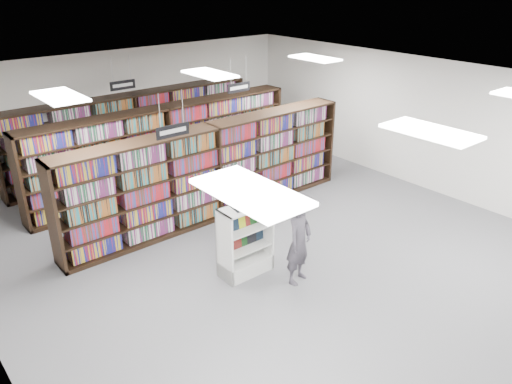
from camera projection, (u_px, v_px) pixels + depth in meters
floor at (274, 250)px, 9.84m from camera, size 12.00×12.00×0.00m
ceiling at (276, 89)px, 8.53m from camera, size 10.00×12.00×0.10m
wall_back at (127, 110)px, 13.41m from camera, size 10.00×0.10×3.20m
wall_right at (429, 126)px, 12.10m from camera, size 0.10×12.00×3.20m
bookshelf_row_near at (213, 172)px, 10.82m from camera, size 7.00×0.60×2.10m
bookshelf_row_mid at (166, 148)px, 12.23m from camera, size 7.00×0.60×2.10m
bookshelf_row_far at (134, 132)px, 13.42m from camera, size 7.00×0.60×2.10m
aisle_sign_left at (173, 130)px, 8.64m from camera, size 0.65×0.02×0.80m
aisle_sign_right at (239, 87)px, 11.79m from camera, size 0.65×0.02×0.80m
aisle_sign_center at (123, 84)px, 12.03m from camera, size 0.65×0.02×0.80m
troffer_front_left at (250, 192)px, 4.70m from camera, size 0.60×1.20×0.04m
troffer_front_center at (431, 131)px, 6.44m from camera, size 0.60×1.20×0.04m
troffer_back_left at (60, 96)px, 8.21m from camera, size 0.60×1.20×0.04m
troffer_back_center at (210, 74)px, 9.96m from camera, size 0.60×1.20×0.04m
troffer_back_right at (315, 58)px, 11.70m from camera, size 0.60×1.20×0.04m
endcap_display at (244, 249)px, 8.98m from camera, size 0.96×0.49×1.34m
open_book at (249, 203)px, 8.63m from camera, size 0.70×0.48×0.13m
shopper at (299, 242)px, 8.59m from camera, size 0.65×0.52×1.56m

